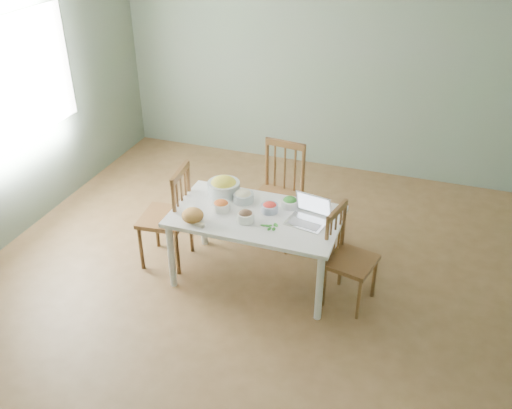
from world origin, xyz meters
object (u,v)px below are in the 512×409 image
(dining_table, at_px, (256,247))
(bread_boule, at_px, (193,215))
(chair_far, at_px, (276,196))
(chair_left, at_px, (164,215))
(chair_right, at_px, (352,259))
(bowl_squash, at_px, (224,186))
(laptop, at_px, (306,212))

(dining_table, height_order, bread_boule, bread_boule)
(chair_far, height_order, chair_left, chair_far)
(dining_table, distance_m, chair_left, 0.90)
(chair_right, bearing_deg, chair_far, 64.32)
(chair_right, bearing_deg, bowl_squash, 90.29)
(chair_far, distance_m, laptop, 0.84)
(chair_far, xyz_separation_m, laptop, (0.46, -0.65, 0.28))
(bread_boule, distance_m, laptop, 0.95)
(chair_right, bearing_deg, laptop, 96.43)
(bowl_squash, distance_m, laptop, 0.86)
(chair_left, xyz_separation_m, bowl_squash, (0.50, 0.25, 0.27))
(laptop, bearing_deg, chair_far, 136.12)
(bread_boule, xyz_separation_m, laptop, (0.90, 0.28, 0.05))
(chair_far, distance_m, bowl_squash, 0.62)
(bowl_squash, relative_size, laptop, 0.92)
(dining_table, bearing_deg, chair_left, -179.18)
(chair_left, distance_m, bread_boule, 0.56)
(chair_right, distance_m, laptop, 0.54)
(bread_boule, bearing_deg, chair_far, 64.26)
(laptop, bearing_deg, chair_left, -168.39)
(chair_far, distance_m, chair_right, 1.12)
(chair_left, distance_m, chair_right, 1.75)
(dining_table, height_order, chair_left, chair_left)
(bowl_squash, xyz_separation_m, laptop, (0.83, -0.23, 0.02))
(bowl_squash, bearing_deg, chair_far, 48.02)
(chair_right, xyz_separation_m, laptop, (-0.42, 0.05, 0.35))
(dining_table, height_order, bowl_squash, bowl_squash)
(bread_boule, relative_size, bowl_squash, 0.63)
(chair_right, xyz_separation_m, bread_boule, (-1.32, -0.24, 0.30))
(dining_table, xyz_separation_m, bowl_squash, (-0.39, 0.23, 0.42))
(chair_far, xyz_separation_m, chair_left, (-0.87, -0.66, -0.01))
(chair_far, bearing_deg, chair_right, -32.10)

